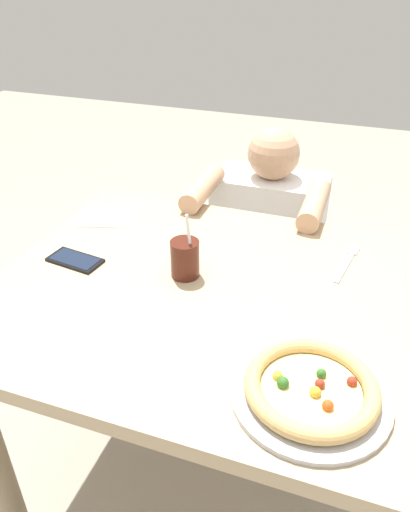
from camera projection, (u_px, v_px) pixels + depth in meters
ground_plane at (211, 472)px, 1.65m from camera, size 8.00×8.00×0.00m
dining_table at (213, 325)px, 1.31m from camera, size 1.12×0.90×0.75m
pizza_near at (311, 390)px, 0.94m from camera, size 0.31×0.31×0.04m
drink_cup_colored at (185, 258)px, 1.28m from camera, size 0.08×0.08×0.18m
paper_napkin at (106, 216)px, 1.59m from camera, size 0.20×0.18×0.00m
fork at (348, 262)px, 1.36m from camera, size 0.05×0.20×0.00m
cell_phone at (74, 261)px, 1.36m from camera, size 0.16×0.09×0.01m
diner_seated at (265, 257)px, 2.01m from camera, size 0.45×0.54×0.94m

